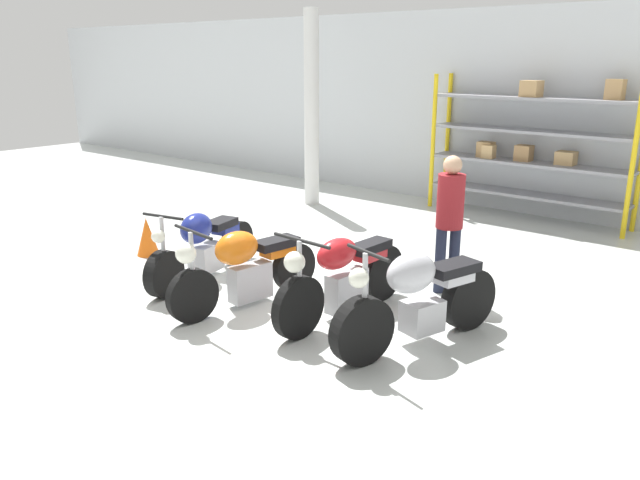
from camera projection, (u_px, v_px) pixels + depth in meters
The scene contains 10 objects.
ground_plane at pixel (298, 306), 7.17m from camera, with size 30.00×30.00×0.00m, color silver.
back_wall at pixel (520, 112), 11.08m from camera, with size 30.00×0.08×3.60m.
shelving_rack at pixel (531, 144), 10.71m from camera, with size 3.54×0.63×2.45m.
support_pillar at pixel (312, 110), 11.65m from camera, with size 0.28×0.28×3.60m.
motorcycle_blue at pixel (203, 246), 7.98m from camera, with size 0.75×2.09×1.00m.
motorcycle_orange at pixel (245, 266), 7.05m from camera, with size 0.70×2.02×1.02m.
motorcycle_red at pixel (343, 276), 6.73m from camera, with size 0.74×2.09×1.04m.
motorcycle_silver at pixel (419, 298), 6.07m from camera, with size 0.82×2.03×1.09m.
person_browsing at pixel (450, 213), 7.35m from camera, with size 0.45×0.45×1.67m.
traffic_cone at pixel (147, 236), 8.94m from camera, with size 0.32×0.32×0.55m.
Camera 1 is at (4.45, -4.97, 2.76)m, focal length 35.00 mm.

